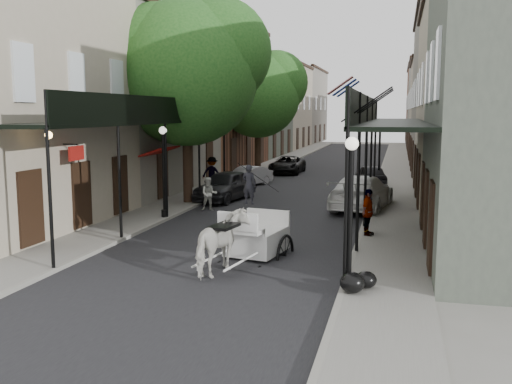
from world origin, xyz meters
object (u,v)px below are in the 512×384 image
Objects in this scene: carriage at (262,217)px; pedestrian_sidewalk_right at (368,212)px; tree_near at (195,67)px; car_left_mid at (247,176)px; car_right_near at (362,192)px; car_right_far at (371,175)px; horse at (222,243)px; pedestrian_walking at (209,194)px; pedestrian_sidewalk_left at (212,173)px; lamppost_left at (164,170)px; lamppost_right_far at (379,153)px; lamppost_right_near at (350,212)px; tree_far at (263,92)px; car_left_near at (225,186)px; car_left_far at (287,165)px.

carriage is 1.77× the size of pedestrian_sidewalk_right.
tree_near is 9.29m from car_left_mid.
car_left_mid is (-7.80, 12.89, -0.35)m from pedestrian_sidewalk_right.
tree_near is 9.67m from car_right_near.
horse is at bearing 70.28° from car_right_far.
tree_near is at bearing 103.04° from pedestrian_walking.
pedestrian_walking is at bearing 107.41° from pedestrian_sidewalk_left.
pedestrian_sidewalk_right is at bearing -10.67° from lamppost_left.
lamppost_left reaches higher than pedestrian_sidewalk_left.
pedestrian_sidewalk_left is at bearing 124.86° from carriage.
tree_near reaches higher than car_right_near.
car_right_near is (-0.50, -7.43, -1.27)m from lamppost_right_far.
lamppost_right_far is 16.65m from carriage.
tree_far is at bearing 107.68° from lamppost_right_near.
lamppost_left and lamppost_right_far have the same top height.
pedestrian_sidewalk_right is (3.14, 2.78, -0.19)m from carriage.
lamppost_left is 5.79m from car_left_near.
pedestrian_sidewalk_left reaches higher than car_left_far.
car_right_far is (7.70, 13.00, -1.39)m from lamppost_left.
car_right_near reaches higher than car_left_mid.
car_right_near is (7.80, 0.40, -5.70)m from tree_near.
lamppost_right_near and lamppost_right_far have the same top height.
horse is 26.01m from car_left_far.
lamppost_right_near reaches higher than car_right_near.
pedestrian_sidewalk_right is 14.58m from car_right_far.
pedestrian_walking is at bearing -85.52° from tree_far.
tree_near is 2.60× the size of lamppost_right_near.
lamppost_right_near reaches higher than pedestrian_sidewalk_right.
car_left_near is at bearing -61.23° from car_left_mid.
tree_near is 13.40m from horse.
horse reaches higher than pedestrian_walking.
tree_far is 26.12m from horse.
lamppost_left is at bearing -124.35° from lamppost_right_far.
car_left_mid is at bearing -175.02° from lamppost_right_far.
car_left_far is at bearing 66.55° from pedestrian_walking.
tree_far is at bearing 72.49° from pedestrian_walking.
car_right_near is (6.81, -1.00, 0.03)m from car_left_near.
pedestrian_sidewalk_left is at bearing 128.78° from car_left_near.
lamppost_right_far is 1.78m from car_right_far.
car_left_near is 0.98× the size of car_left_far.
pedestrian_sidewalk_right is (8.40, -5.74, -5.55)m from tree_near.
tree_near is 15.84m from car_left_far.
lamppost_left is 0.69× the size of car_right_near.
carriage is at bearing -48.58° from car_left_mid.
horse is 18.80m from car_left_mid.
pedestrian_sidewalk_left is (-0.80, 8.60, -1.02)m from lamppost_left.
lamppost_right_far reaches higher than car_left_near.
car_right_far is at bearing -33.42° from tree_far.
lamppost_right_far is at bearing 15.17° from pedestrian_sidewalk_right.
pedestrian_sidewalk_left is (-9.00, 16.60, -1.02)m from lamppost_right_near.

